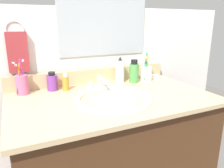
{
  "coord_description": "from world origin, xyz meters",
  "views": [
    {
      "loc": [
        -0.47,
        -1.0,
        1.21
      ],
      "look_at": [
        -0.0,
        0.0,
        0.9
      ],
      "focal_mm": 35.25,
      "sensor_mm": 36.0,
      "label": 1
    }
  ],
  "objects_px": {
    "hand_towel": "(18,52)",
    "bottle_lotion_white": "(120,71)",
    "soap_bar": "(153,77)",
    "bottle_oil_amber": "(66,83)",
    "faucet": "(100,85)",
    "bottle_toner_green": "(134,72)",
    "cup_white_ceramic": "(146,73)",
    "bottle_cream_purple": "(52,82)",
    "cup_pink": "(22,84)"
  },
  "relations": [
    {
      "from": "hand_towel",
      "to": "bottle_toner_green",
      "type": "xyz_separation_m",
      "value": [
        0.67,
        -0.13,
        -0.15
      ]
    },
    {
      "from": "bottle_lotion_white",
      "to": "cup_white_ceramic",
      "type": "height_order",
      "value": "cup_white_ceramic"
    },
    {
      "from": "bottle_toner_green",
      "to": "cup_pink",
      "type": "relative_size",
      "value": 0.77
    },
    {
      "from": "bottle_oil_amber",
      "to": "cup_pink",
      "type": "height_order",
      "value": "cup_pink"
    },
    {
      "from": "hand_towel",
      "to": "bottle_cream_purple",
      "type": "xyz_separation_m",
      "value": [
        0.16,
        -0.08,
        -0.17
      ]
    },
    {
      "from": "cup_white_ceramic",
      "to": "soap_bar",
      "type": "bearing_deg",
      "value": 23.0
    },
    {
      "from": "faucet",
      "to": "cup_pink",
      "type": "height_order",
      "value": "cup_pink"
    },
    {
      "from": "cup_pink",
      "to": "soap_bar",
      "type": "bearing_deg",
      "value": -0.61
    },
    {
      "from": "hand_towel",
      "to": "soap_bar",
      "type": "xyz_separation_m",
      "value": [
        0.85,
        -0.09,
        -0.21
      ]
    },
    {
      "from": "bottle_lotion_white",
      "to": "hand_towel",
      "type": "bearing_deg",
      "value": 171.36
    },
    {
      "from": "bottle_lotion_white",
      "to": "cup_white_ceramic",
      "type": "relative_size",
      "value": 0.89
    },
    {
      "from": "bottle_lotion_white",
      "to": "soap_bar",
      "type": "xyz_separation_m",
      "value": [
        0.26,
        -0.0,
        -0.06
      ]
    },
    {
      "from": "soap_bar",
      "to": "bottle_lotion_white",
      "type": "bearing_deg",
      "value": 179.51
    },
    {
      "from": "cup_white_ceramic",
      "to": "soap_bar",
      "type": "distance_m",
      "value": 0.1
    },
    {
      "from": "bottle_oil_amber",
      "to": "soap_bar",
      "type": "distance_m",
      "value": 0.62
    },
    {
      "from": "bottle_oil_amber",
      "to": "bottle_cream_purple",
      "type": "distance_m",
      "value": 0.08
    },
    {
      "from": "bottle_cream_purple",
      "to": "cup_white_ceramic",
      "type": "relative_size",
      "value": 0.57
    },
    {
      "from": "cup_pink",
      "to": "faucet",
      "type": "bearing_deg",
      "value": -12.49
    },
    {
      "from": "bottle_lotion_white",
      "to": "cup_pink",
      "type": "xyz_separation_m",
      "value": [
        -0.59,
        0.01,
        -0.02
      ]
    },
    {
      "from": "bottle_oil_amber",
      "to": "bottle_cream_purple",
      "type": "xyz_separation_m",
      "value": [
        -0.07,
        0.03,
        0.0
      ]
    },
    {
      "from": "bottle_toner_green",
      "to": "soap_bar",
      "type": "bearing_deg",
      "value": 10.8
    },
    {
      "from": "bottle_cream_purple",
      "to": "cup_pink",
      "type": "distance_m",
      "value": 0.16
    },
    {
      "from": "cup_pink",
      "to": "bottle_lotion_white",
      "type": "bearing_deg",
      "value": -0.66
    },
    {
      "from": "faucet",
      "to": "bottle_lotion_white",
      "type": "distance_m",
      "value": 0.2
    },
    {
      "from": "hand_towel",
      "to": "soap_bar",
      "type": "distance_m",
      "value": 0.88
    },
    {
      "from": "bottle_cream_purple",
      "to": "bottle_oil_amber",
      "type": "bearing_deg",
      "value": -24.59
    },
    {
      "from": "bottle_cream_purple",
      "to": "faucet",
      "type": "bearing_deg",
      "value": -20.89
    },
    {
      "from": "bottle_lotion_white",
      "to": "bottle_toner_green",
      "type": "bearing_deg",
      "value": -23.56
    },
    {
      "from": "faucet",
      "to": "bottle_toner_green",
      "type": "xyz_separation_m",
      "value": [
        0.26,
        0.05,
        0.04
      ]
    },
    {
      "from": "cup_white_ceramic",
      "to": "cup_pink",
      "type": "bearing_deg",
      "value": 176.65
    },
    {
      "from": "cup_white_ceramic",
      "to": "faucet",
      "type": "bearing_deg",
      "value": -172.46
    },
    {
      "from": "hand_towel",
      "to": "cup_pink",
      "type": "xyz_separation_m",
      "value": [
        0.0,
        -0.08,
        -0.16
      ]
    },
    {
      "from": "bottle_cream_purple",
      "to": "cup_pink",
      "type": "height_order",
      "value": "cup_pink"
    },
    {
      "from": "soap_bar",
      "to": "bottle_oil_amber",
      "type": "bearing_deg",
      "value": -178.35
    },
    {
      "from": "bottle_lotion_white",
      "to": "faucet",
      "type": "bearing_deg",
      "value": -154.28
    },
    {
      "from": "hand_towel",
      "to": "cup_white_ceramic",
      "type": "distance_m",
      "value": 0.8
    },
    {
      "from": "hand_towel",
      "to": "bottle_lotion_white",
      "type": "distance_m",
      "value": 0.62
    },
    {
      "from": "bottle_lotion_white",
      "to": "bottle_cream_purple",
      "type": "distance_m",
      "value": 0.43
    },
    {
      "from": "faucet",
      "to": "bottle_lotion_white",
      "type": "xyz_separation_m",
      "value": [
        0.18,
        0.08,
        0.05
      ]
    },
    {
      "from": "bottle_oil_amber",
      "to": "faucet",
      "type": "bearing_deg",
      "value": -19.43
    },
    {
      "from": "bottle_toner_green",
      "to": "cup_white_ceramic",
      "type": "height_order",
      "value": "cup_white_ceramic"
    },
    {
      "from": "bottle_oil_amber",
      "to": "bottle_lotion_white",
      "type": "xyz_separation_m",
      "value": [
        0.36,
        0.02,
        0.03
      ]
    },
    {
      "from": "bottle_toner_green",
      "to": "bottle_lotion_white",
      "type": "bearing_deg",
      "value": 156.44
    },
    {
      "from": "soap_bar",
      "to": "faucet",
      "type": "bearing_deg",
      "value": -169.3
    },
    {
      "from": "bottle_toner_green",
      "to": "bottle_oil_amber",
      "type": "xyz_separation_m",
      "value": [
        -0.44,
        0.02,
        -0.02
      ]
    },
    {
      "from": "bottle_toner_green",
      "to": "soap_bar",
      "type": "relative_size",
      "value": 2.33
    },
    {
      "from": "faucet",
      "to": "cup_pink",
      "type": "relative_size",
      "value": 0.82
    },
    {
      "from": "faucet",
      "to": "cup_pink",
      "type": "xyz_separation_m",
      "value": [
        -0.41,
        0.09,
        0.03
      ]
    },
    {
      "from": "bottle_toner_green",
      "to": "cup_pink",
      "type": "bearing_deg",
      "value": 176.34
    },
    {
      "from": "hand_towel",
      "to": "cup_pink",
      "type": "distance_m",
      "value": 0.18
    }
  ]
}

